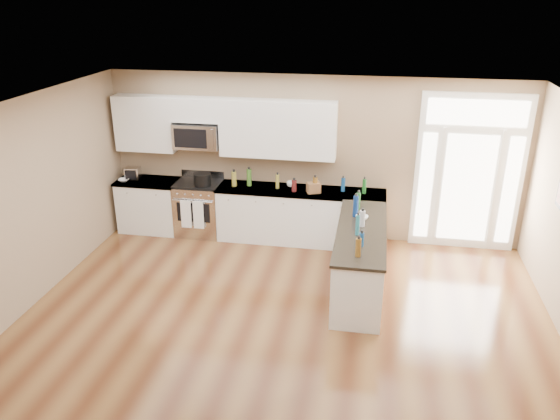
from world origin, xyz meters
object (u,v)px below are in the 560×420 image
peninsula_cabinet (360,261)px  stockpot (202,179)px  kitchen_range (199,208)px  toaster_oven (133,173)px

peninsula_cabinet → stockpot: stockpot is taller
kitchen_range → stockpot: (0.12, -0.11, 0.58)m
kitchen_range → stockpot: bearing=-40.7°
peninsula_cabinet → kitchen_range: bearing=153.3°
kitchen_range → stockpot: stockpot is taller
kitchen_range → toaster_oven: size_ratio=4.36×
peninsula_cabinet → kitchen_range: 3.22m
peninsula_cabinet → stockpot: bearing=154.0°
stockpot → toaster_oven: (-1.33, 0.14, -0.02)m
kitchen_range → toaster_oven: (-1.20, 0.03, 0.57)m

